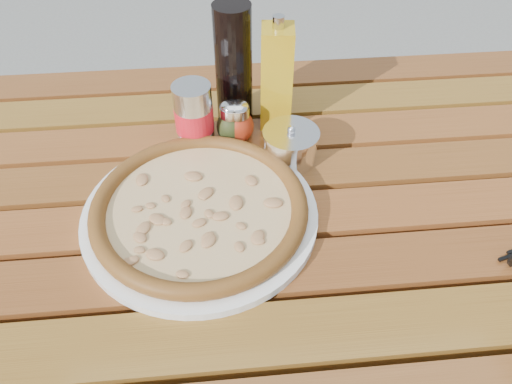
{
  "coord_description": "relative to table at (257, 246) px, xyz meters",
  "views": [
    {
      "loc": [
        -0.05,
        -0.52,
        1.32
      ],
      "look_at": [
        0.0,
        0.02,
        0.78
      ],
      "focal_mm": 35.0,
      "sensor_mm": 36.0,
      "label": 1
    }
  ],
  "objects": [
    {
      "name": "table",
      "position": [
        0.0,
        0.0,
        0.0
      ],
      "size": [
        1.4,
        0.9,
        0.75
      ],
      "color": "#3D200D",
      "rests_on": "ground"
    },
    {
      "name": "plate",
      "position": [
        -0.09,
        0.0,
        0.08
      ],
      "size": [
        0.4,
        0.4,
        0.01
      ],
      "primitive_type": "cylinder",
      "rotation": [
        0.0,
        0.0,
        -0.12
      ],
      "color": "white",
      "rests_on": "table"
    },
    {
      "name": "pizza",
      "position": [
        -0.09,
        0.0,
        0.1
      ],
      "size": [
        0.33,
        0.33,
        0.03
      ],
      "rotation": [
        0.0,
        0.0,
        0.01
      ],
      "color": "#F6E4B0",
      "rests_on": "plate"
    },
    {
      "name": "pepper_shaker",
      "position": [
        -0.02,
        0.19,
        0.11
      ],
      "size": [
        0.07,
        0.07,
        0.08
      ],
      "rotation": [
        0.0,
        0.0,
        -0.32
      ],
      "color": "#B53014",
      "rests_on": "table"
    },
    {
      "name": "oregano_shaker",
      "position": [
        -0.03,
        0.19,
        0.11
      ],
      "size": [
        0.06,
        0.06,
        0.08
      ],
      "rotation": [
        0.0,
        0.0,
        0.02
      ],
      "color": "#353F19",
      "rests_on": "table"
    },
    {
      "name": "dark_bottle",
      "position": [
        -0.02,
        0.26,
        0.19
      ],
      "size": [
        0.07,
        0.07,
        0.22
      ],
      "primitive_type": "cylinder",
      "rotation": [
        0.0,
        0.0,
        0.11
      ],
      "color": "black",
      "rests_on": "table"
    },
    {
      "name": "soda_can",
      "position": [
        -0.09,
        0.18,
        0.13
      ],
      "size": [
        0.08,
        0.08,
        0.12
      ],
      "rotation": [
        0.0,
        0.0,
        0.22
      ],
      "color": "silver",
      "rests_on": "table"
    },
    {
      "name": "olive_oil_cruet",
      "position": [
        0.06,
        0.23,
        0.17
      ],
      "size": [
        0.06,
        0.06,
        0.21
      ],
      "rotation": [
        0.0,
        0.0,
        -0.11
      ],
      "color": "#BF9314",
      "rests_on": "table"
    },
    {
      "name": "parmesan_tin",
      "position": [
        0.07,
        0.13,
        0.11
      ],
      "size": [
        0.11,
        0.11,
        0.07
      ],
      "rotation": [
        0.0,
        0.0,
        -0.13
      ],
      "color": "white",
      "rests_on": "table"
    }
  ]
}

